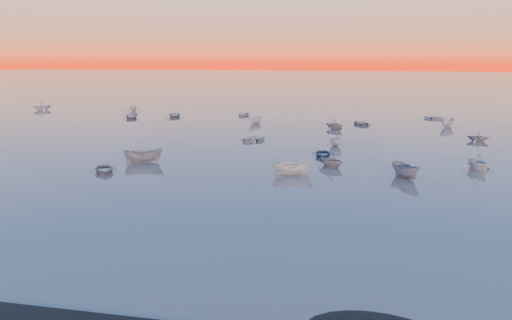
% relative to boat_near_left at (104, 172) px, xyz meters
% --- Properties ---
extents(ground, '(600.00, 600.00, 0.00)m').
position_rel_boat_near_left_xyz_m(ground, '(16.75, 75.98, 0.00)').
color(ground, '#615651').
rests_on(ground, ground).
extents(mud_lobes, '(140.00, 6.00, 0.07)m').
position_rel_boat_near_left_xyz_m(mud_lobes, '(16.75, -25.02, 0.01)').
color(mud_lobes, black).
rests_on(mud_lobes, ground).
extents(moored_fleet, '(124.00, 58.00, 1.20)m').
position_rel_boat_near_left_xyz_m(moored_fleet, '(16.75, 28.98, 0.00)').
color(moored_fleet, silver).
rests_on(moored_fleet, ground).
extents(boat_near_left, '(4.16, 3.43, 0.97)m').
position_rel_boat_near_left_xyz_m(boat_near_left, '(0.00, 0.00, 0.00)').
color(boat_near_left, gray).
rests_on(boat_near_left, ground).
extents(boat_near_center, '(2.57, 4.49, 1.46)m').
position_rel_boat_near_left_xyz_m(boat_near_center, '(19.57, 3.20, 0.00)').
color(boat_near_center, silver).
rests_on(boat_near_center, ground).
extents(boat_near_right, '(4.24, 2.76, 1.37)m').
position_rel_boat_near_left_xyz_m(boat_near_right, '(38.65, 9.44, 0.00)').
color(boat_near_right, silver).
rests_on(boat_near_right, ground).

